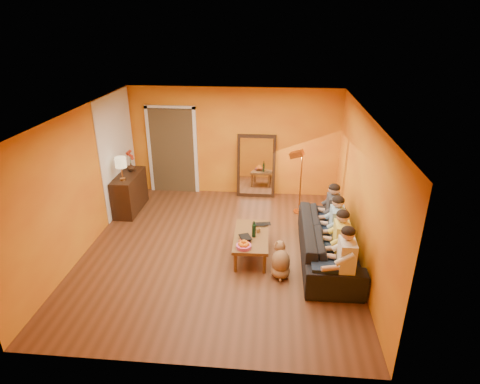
# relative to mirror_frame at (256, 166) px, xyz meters

# --- Properties ---
(room_shell) EXTENTS (5.00, 5.50, 2.60)m
(room_shell) POSITION_rel_mirror_frame_xyz_m (-0.55, -2.26, 0.54)
(room_shell) COLOR brown
(room_shell) RESTS_ON ground
(white_accent) EXTENTS (0.02, 1.90, 2.58)m
(white_accent) POSITION_rel_mirror_frame_xyz_m (-3.04, -0.88, 0.54)
(white_accent) COLOR white
(white_accent) RESTS_ON wall_left
(doorway_recess) EXTENTS (1.06, 0.30, 2.10)m
(doorway_recess) POSITION_rel_mirror_frame_xyz_m (-2.05, 0.20, 0.29)
(doorway_recess) COLOR #3F2D19
(doorway_recess) RESTS_ON floor
(door_jamb_left) EXTENTS (0.08, 0.06, 2.20)m
(door_jamb_left) POSITION_rel_mirror_frame_xyz_m (-2.62, 0.08, 0.29)
(door_jamb_left) COLOR white
(door_jamb_left) RESTS_ON wall_back
(door_jamb_right) EXTENTS (0.08, 0.06, 2.20)m
(door_jamb_right) POSITION_rel_mirror_frame_xyz_m (-1.48, 0.08, 0.29)
(door_jamb_right) COLOR white
(door_jamb_right) RESTS_ON wall_back
(door_header) EXTENTS (1.22, 0.06, 0.08)m
(door_header) POSITION_rel_mirror_frame_xyz_m (-2.05, 0.08, 1.36)
(door_header) COLOR white
(door_header) RESTS_ON wall_back
(mirror_frame) EXTENTS (0.92, 0.27, 1.51)m
(mirror_frame) POSITION_rel_mirror_frame_xyz_m (0.00, 0.00, 0.00)
(mirror_frame) COLOR #322010
(mirror_frame) RESTS_ON floor
(mirror_glass) EXTENTS (0.78, 0.21, 1.35)m
(mirror_glass) POSITION_rel_mirror_frame_xyz_m (0.00, -0.04, 0.00)
(mirror_glass) COLOR white
(mirror_glass) RESTS_ON mirror_frame
(sideboard) EXTENTS (0.44, 1.18, 0.85)m
(sideboard) POSITION_rel_mirror_frame_xyz_m (-2.79, -1.08, -0.34)
(sideboard) COLOR #322010
(sideboard) RESTS_ON floor
(table_lamp) EXTENTS (0.24, 0.24, 0.51)m
(table_lamp) POSITION_rel_mirror_frame_xyz_m (-2.79, -1.38, 0.34)
(table_lamp) COLOR beige
(table_lamp) RESTS_ON sideboard
(sofa) EXTENTS (2.45, 0.96, 0.72)m
(sofa) POSITION_rel_mirror_frame_xyz_m (1.45, -2.76, -0.40)
(sofa) COLOR black
(sofa) RESTS_ON floor
(coffee_table) EXTENTS (0.65, 1.24, 0.42)m
(coffee_table) POSITION_rel_mirror_frame_xyz_m (0.06, -2.74, -0.55)
(coffee_table) COLOR brown
(coffee_table) RESTS_ON floor
(floor_lamp) EXTENTS (0.35, 0.31, 1.44)m
(floor_lamp) POSITION_rel_mirror_frame_xyz_m (1.02, -0.89, -0.04)
(floor_lamp) COLOR #D2883D
(floor_lamp) RESTS_ON floor
(dog) EXTENTS (0.48, 0.59, 0.61)m
(dog) POSITION_rel_mirror_frame_xyz_m (0.60, -3.30, -0.46)
(dog) COLOR #976744
(dog) RESTS_ON floor
(person_far_left) EXTENTS (0.70, 0.44, 1.22)m
(person_far_left) POSITION_rel_mirror_frame_xyz_m (1.58, -3.76, -0.15)
(person_far_left) COLOR beige
(person_far_left) RESTS_ON sofa
(person_mid_left) EXTENTS (0.70, 0.44, 1.22)m
(person_mid_left) POSITION_rel_mirror_frame_xyz_m (1.58, -3.21, -0.15)
(person_mid_left) COLOR gold
(person_mid_left) RESTS_ON sofa
(person_mid_right) EXTENTS (0.70, 0.44, 1.22)m
(person_mid_right) POSITION_rel_mirror_frame_xyz_m (1.58, -2.66, -0.15)
(person_mid_right) COLOR #80A7C6
(person_mid_right) RESTS_ON sofa
(person_far_right) EXTENTS (0.70, 0.44, 1.22)m
(person_far_right) POSITION_rel_mirror_frame_xyz_m (1.58, -2.11, -0.15)
(person_far_right) COLOR #2F2F34
(person_far_right) RESTS_ON sofa
(fruit_bowl) EXTENTS (0.26, 0.26, 0.16)m
(fruit_bowl) POSITION_rel_mirror_frame_xyz_m (-0.04, -3.19, -0.26)
(fruit_bowl) COLOR #D04985
(fruit_bowl) RESTS_ON coffee_table
(wine_bottle) EXTENTS (0.07, 0.07, 0.31)m
(wine_bottle) POSITION_rel_mirror_frame_xyz_m (0.11, -2.79, -0.18)
(wine_bottle) COLOR black
(wine_bottle) RESTS_ON coffee_table
(tumbler) EXTENTS (0.11, 0.11, 0.09)m
(tumbler) POSITION_rel_mirror_frame_xyz_m (0.18, -2.62, -0.30)
(tumbler) COLOR #B27F3F
(tumbler) RESTS_ON coffee_table
(laptop) EXTENTS (0.38, 0.28, 0.03)m
(laptop) POSITION_rel_mirror_frame_xyz_m (0.24, -2.39, -0.33)
(laptop) COLOR black
(laptop) RESTS_ON coffee_table
(book_lower) EXTENTS (0.21, 0.26, 0.02)m
(book_lower) POSITION_rel_mirror_frame_xyz_m (-0.12, -2.94, -0.33)
(book_lower) COLOR #322010
(book_lower) RESTS_ON coffee_table
(book_mid) EXTENTS (0.23, 0.26, 0.02)m
(book_mid) POSITION_rel_mirror_frame_xyz_m (-0.11, -2.93, -0.31)
(book_mid) COLOR #A32912
(book_mid) RESTS_ON book_lower
(book_upper) EXTENTS (0.27, 0.30, 0.02)m
(book_upper) POSITION_rel_mirror_frame_xyz_m (-0.12, -2.95, -0.29)
(book_upper) COLOR black
(book_upper) RESTS_ON book_mid
(vase) EXTENTS (0.17, 0.17, 0.18)m
(vase) POSITION_rel_mirror_frame_xyz_m (-2.79, -0.83, 0.18)
(vase) COLOR #322010
(vase) RESTS_ON sideboard
(flowers) EXTENTS (0.17, 0.17, 0.51)m
(flowers) POSITION_rel_mirror_frame_xyz_m (-2.79, -0.83, 0.47)
(flowers) COLOR #A32912
(flowers) RESTS_ON vase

